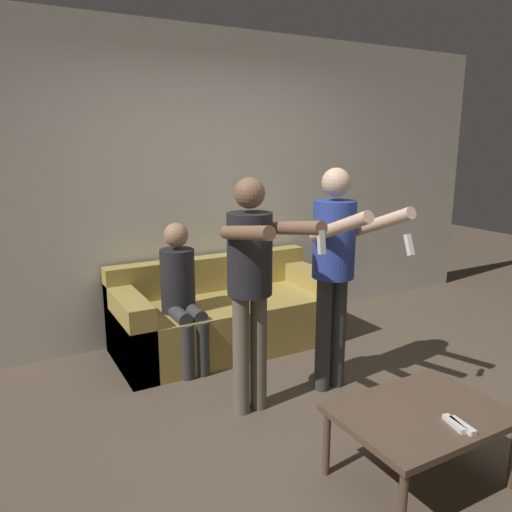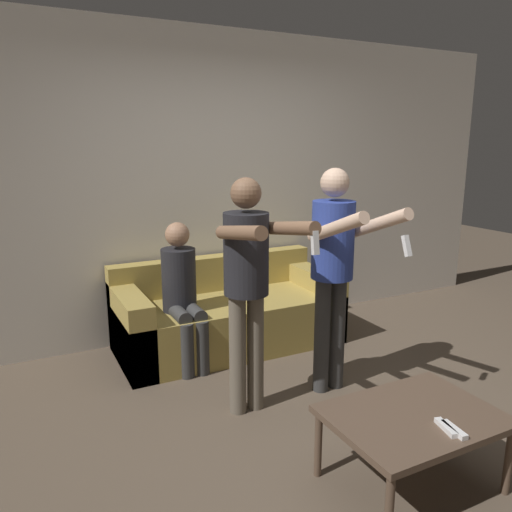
% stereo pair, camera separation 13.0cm
% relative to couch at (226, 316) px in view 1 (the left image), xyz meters
% --- Properties ---
extents(ground_plane, '(14.00, 14.00, 0.00)m').
position_rel_couch_xyz_m(ground_plane, '(0.07, -1.53, -0.27)').
color(ground_plane, brown).
extents(wall_back, '(6.40, 0.06, 2.70)m').
position_rel_couch_xyz_m(wall_back, '(0.07, 0.45, 1.08)').
color(wall_back, silver).
rests_on(wall_back, ground_plane).
extents(couch, '(1.89, 0.83, 0.74)m').
position_rel_couch_xyz_m(couch, '(0.00, 0.00, 0.00)').
color(couch, '#AD9347').
rests_on(couch, ground_plane).
extents(person_standing_left, '(0.40, 0.68, 1.54)m').
position_rel_couch_xyz_m(person_standing_left, '(-0.33, -1.08, 0.68)').
color(person_standing_left, '#6B6051').
rests_on(person_standing_left, ground_plane).
extents(person_standing_right, '(0.41, 0.70, 1.58)m').
position_rel_couch_xyz_m(person_standing_right, '(0.33, -1.08, 0.70)').
color(person_standing_right, '#383838').
rests_on(person_standing_right, ground_plane).
extents(person_seated, '(0.27, 0.51, 1.14)m').
position_rel_couch_xyz_m(person_seated, '(-0.46, -0.18, 0.34)').
color(person_seated, '#383838').
rests_on(person_seated, ground_plane).
extents(coffee_table, '(0.85, 0.63, 0.40)m').
position_rel_couch_xyz_m(coffee_table, '(0.10, -2.10, 0.10)').
color(coffee_table, brown).
rests_on(coffee_table, ground_plane).
extents(remote_near, '(0.06, 0.15, 0.02)m').
position_rel_couch_xyz_m(remote_near, '(0.16, -2.31, 0.15)').
color(remote_near, white).
rests_on(remote_near, coffee_table).
extents(remote_far, '(0.07, 0.15, 0.02)m').
position_rel_couch_xyz_m(remote_far, '(0.14, -2.28, 0.15)').
color(remote_far, white).
rests_on(remote_far, coffee_table).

